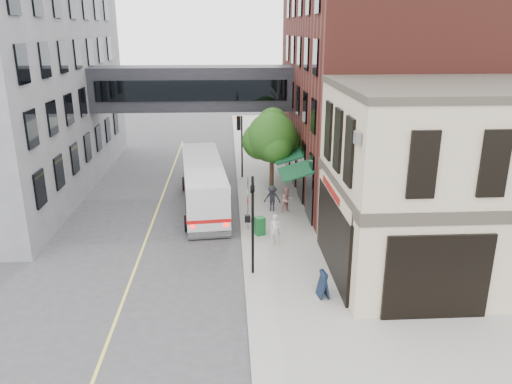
{
  "coord_description": "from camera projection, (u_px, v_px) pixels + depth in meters",
  "views": [
    {
      "loc": [
        -0.62,
        -18.05,
        10.59
      ],
      "look_at": [
        0.74,
        5.31,
        2.85
      ],
      "focal_mm": 35.0,
      "sensor_mm": 36.0,
      "label": 1
    }
  ],
  "objects": [
    {
      "name": "traffic_signal_near",
      "position": [
        252.0,
        213.0,
        21.45
      ],
      "size": [
        0.44,
        0.22,
        4.6
      ],
      "color": "black",
      "rests_on": "sidewalk_main"
    },
    {
      "name": "pedestrian_c",
      "position": [
        272.0,
        198.0,
        29.67
      ],
      "size": [
        1.07,
        0.71,
        1.55
      ],
      "primitive_type": "imported",
      "rotation": [
        0.0,
        0.0,
        -0.14
      ],
      "color": "black",
      "rests_on": "sidewalk_main"
    },
    {
      "name": "brick_building",
      "position": [
        387.0,
        85.0,
        33.04
      ],
      "size": [
        13.76,
        18.0,
        14.0
      ],
      "color": "#58231B",
      "rests_on": "ground"
    },
    {
      "name": "street_sign_pole",
      "position": [
        248.0,
        199.0,
        26.52
      ],
      "size": [
        0.08,
        0.75,
        3.0
      ],
      "color": "gray",
      "rests_on": "sidewalk_main"
    },
    {
      "name": "bus",
      "position": [
        203.0,
        182.0,
        30.51
      ],
      "size": [
        3.36,
        10.7,
        2.83
      ],
      "color": "silver",
      "rests_on": "ground"
    },
    {
      "name": "sidewalk_main",
      "position": [
        267.0,
        190.0,
        33.83
      ],
      "size": [
        4.0,
        60.0,
        0.15
      ],
      "primitive_type": "cube",
      "color": "gray",
      "rests_on": "ground"
    },
    {
      "name": "newspaper_box",
      "position": [
        260.0,
        226.0,
        26.28
      ],
      "size": [
        0.6,
        0.57,
        0.98
      ],
      "primitive_type": "cube",
      "rotation": [
        0.0,
        0.0,
        0.32
      ],
      "color": "#125121",
      "rests_on": "sidewalk_main"
    },
    {
      "name": "lane_marking",
      "position": [
        155.0,
        214.0,
        29.67
      ],
      "size": [
        0.12,
        40.0,
        0.01
      ],
      "primitive_type": "cube",
      "color": "#D8CC4C",
      "rests_on": "ground"
    },
    {
      "name": "traffic_signal_far",
      "position": [
        240.0,
        134.0,
        35.55
      ],
      "size": [
        0.53,
        0.28,
        4.5
      ],
      "color": "black",
      "rests_on": "sidewalk_main"
    },
    {
      "name": "skyway_bridge",
      "position": [
        193.0,
        88.0,
        35.33
      ],
      "size": [
        14.0,
        3.18,
        3.0
      ],
      "color": "black",
      "rests_on": "ground"
    },
    {
      "name": "ground",
      "position": [
        246.0,
        299.0,
        20.47
      ],
      "size": [
        120.0,
        120.0,
        0.0
      ],
      "primitive_type": "plane",
      "color": "#38383A",
      "rests_on": "ground"
    },
    {
      "name": "pedestrian_a",
      "position": [
        275.0,
        229.0,
        25.09
      ],
      "size": [
        0.63,
        0.48,
        1.56
      ],
      "primitive_type": "imported",
      "rotation": [
        0.0,
        0.0,
        -0.19
      ],
      "color": "beige",
      "rests_on": "sidewalk_main"
    },
    {
      "name": "pedestrian_b",
      "position": [
        287.0,
        200.0,
        29.5
      ],
      "size": [
        0.89,
        0.8,
        1.51
      ],
      "primitive_type": "imported",
      "rotation": [
        0.0,
        0.0,
        0.37
      ],
      "color": "tan",
      "rests_on": "sidewalk_main"
    },
    {
      "name": "corner_building",
      "position": [
        450.0,
        183.0,
        21.54
      ],
      "size": [
        10.19,
        8.12,
        8.45
      ],
      "color": "#B6AE8B",
      "rests_on": "ground"
    },
    {
      "name": "sandwich_board",
      "position": [
        323.0,
        284.0,
        20.19
      ],
      "size": [
        0.49,
        0.67,
        1.1
      ],
      "primitive_type": "cube",
      "rotation": [
        0.0,
        0.0,
        0.16
      ],
      "color": "black",
      "rests_on": "sidewalk_main"
    },
    {
      "name": "street_tree",
      "position": [
        272.0,
        137.0,
        31.89
      ],
      "size": [
        3.8,
        3.2,
        5.6
      ],
      "color": "#382619",
      "rests_on": "sidewalk_main"
    }
  ]
}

